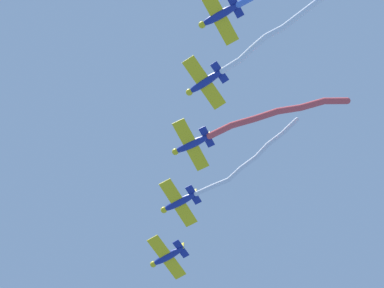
# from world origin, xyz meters

# --- Properties ---
(airplane_lead) EXTENTS (7.24, 6.08, 1.92)m
(airplane_lead) POSITION_xyz_m (-5.84, 2.67, 84.21)
(airplane_lead) COLOR navy
(airplane_left_wing) EXTENTS (7.36, 5.98, 1.92)m
(airplane_left_wing) POSITION_xyz_m (2.74, 3.99, 84.46)
(airplane_left_wing) COLOR navy
(smoke_trail_left_wing) EXTENTS (11.10, 13.72, 3.33)m
(smoke_trail_left_wing) POSITION_xyz_m (8.97, 13.15, 85.58)
(smoke_trail_left_wing) COLOR white
(airplane_right_wing) EXTENTS (7.47, 5.85, 1.92)m
(airplane_right_wing) POSITION_xyz_m (11.32, 5.30, 84.71)
(airplane_right_wing) COLOR navy
(smoke_trail_right_wing) EXTENTS (6.84, 18.23, 1.56)m
(smoke_trail_right_wing) POSITION_xyz_m (16.17, 16.21, 84.45)
(smoke_trail_right_wing) COLOR #DB4C4C
(airplane_slot) EXTENTS (7.13, 6.15, 1.92)m
(airplane_slot) POSITION_xyz_m (19.87, 6.63, 84.96)
(airplane_slot) COLOR navy
(smoke_trail_slot) EXTENTS (15.63, 19.38, 4.89)m
(smoke_trail_slot) POSITION_xyz_m (28.75, 18.15, 87.03)
(smoke_trail_slot) COLOR white
(airplane_trail) EXTENTS (7.37, 5.96, 1.92)m
(airplane_trail) POSITION_xyz_m (28.45, 7.94, 85.21)
(airplane_trail) COLOR navy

